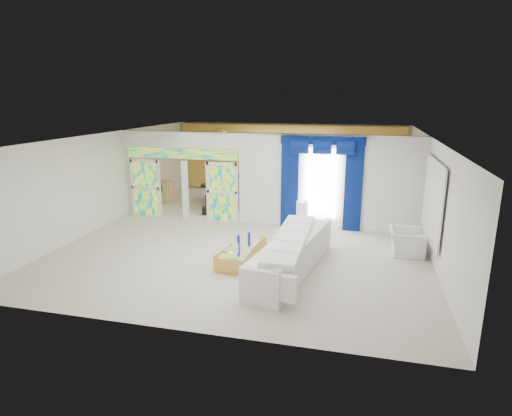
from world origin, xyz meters
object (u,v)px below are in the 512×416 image
(console_table, at_px, (311,226))
(grand_piano, at_px, (227,191))
(coffee_table, at_px, (242,254))
(armchair, at_px, (406,242))
(white_sofa, at_px, (292,256))

(console_table, bearing_deg, grand_piano, 142.32)
(coffee_table, distance_m, armchair, 4.46)
(coffee_table, height_order, console_table, coffee_table)
(white_sofa, xyz_separation_m, armchair, (2.80, 1.92, -0.05))
(armchair, distance_m, grand_piano, 7.63)
(armchair, xyz_separation_m, grand_piano, (-6.39, 4.16, 0.19))
(console_table, distance_m, grand_piano, 4.67)
(armchair, bearing_deg, white_sofa, 123.76)
(coffee_table, xyz_separation_m, console_table, (1.45, 2.93, -0.02))
(white_sofa, bearing_deg, armchair, 44.17)
(coffee_table, bearing_deg, armchair, 21.25)
(coffee_table, relative_size, grand_piano, 0.91)
(armchair, relative_size, grand_piano, 0.50)
(white_sofa, relative_size, console_table, 3.57)
(console_table, xyz_separation_m, armchair, (2.71, -1.31, 0.14))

